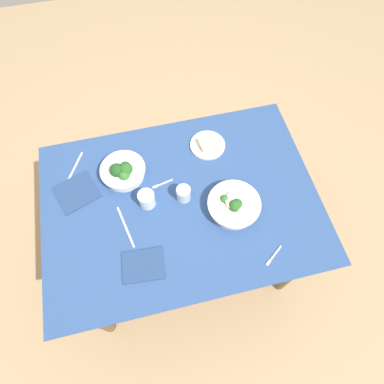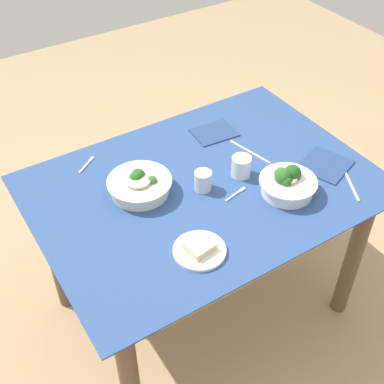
{
  "view_description": "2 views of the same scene",
  "coord_description": "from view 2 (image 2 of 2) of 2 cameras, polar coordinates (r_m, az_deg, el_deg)",
  "views": [
    {
      "loc": [
        -0.1,
        -0.67,
        2.15
      ],
      "look_at": [
        0.06,
        0.03,
        0.78
      ],
      "focal_mm": 30.72,
      "sensor_mm": 36.0,
      "label": 1
    },
    {
      "loc": [
        0.84,
        1.23,
        2.05
      ],
      "look_at": [
        0.07,
        0.03,
        0.78
      ],
      "focal_mm": 48.09,
      "sensor_mm": 36.0,
      "label": 2
    }
  ],
  "objects": [
    {
      "name": "fork_by_near_bowl",
      "position": [
        2.11,
        -11.57,
        3.04
      ],
      "size": [
        0.1,
        0.08,
        0.0
      ],
      "rotation": [
        0.0,
        0.0,
        3.77
      ],
      "color": "#B7B7BC",
      "rests_on": "dining_table"
    },
    {
      "name": "napkin_folded_lower",
      "position": [
        2.13,
        14.56,
        2.94
      ],
      "size": [
        0.23,
        0.23,
        0.01
      ],
      "primitive_type": "cube",
      "rotation": [
        0.0,
        0.0,
        0.35
      ],
      "color": "navy",
      "rests_on": "dining_table"
    },
    {
      "name": "bread_side_plate",
      "position": [
        1.72,
        0.84,
        -6.39
      ],
      "size": [
        0.18,
        0.18,
        0.04
      ],
      "color": "silver",
      "rests_on": "dining_table"
    },
    {
      "name": "table_knife_right",
      "position": [
        2.07,
        17.15,
        0.94
      ],
      "size": [
        0.1,
        0.19,
        0.0
      ],
      "primitive_type": "cube",
      "rotation": [
        0.0,
        0.0,
        1.08
      ],
      "color": "#B7B7BC",
      "rests_on": "dining_table"
    },
    {
      "name": "broccoli_bowl_near",
      "position": [
        1.93,
        -5.81,
        0.78
      ],
      "size": [
        0.24,
        0.24,
        0.09
      ],
      "color": "silver",
      "rests_on": "dining_table"
    },
    {
      "name": "napkin_folded_upper",
      "position": [
        2.24,
        2.48,
        6.6
      ],
      "size": [
        0.19,
        0.15,
        0.01
      ],
      "primitive_type": "cube",
      "rotation": [
        0.0,
        0.0,
        -0.08
      ],
      "color": "navy",
      "rests_on": "dining_table"
    },
    {
      "name": "water_glass_side",
      "position": [
        2.0,
        5.48,
        2.85
      ],
      "size": [
        0.08,
        0.08,
        0.08
      ],
      "primitive_type": "cylinder",
      "color": "silver",
      "rests_on": "dining_table"
    },
    {
      "name": "broccoli_bowl_far",
      "position": [
        1.95,
        10.52,
        0.96
      ],
      "size": [
        0.22,
        0.22,
        0.11
      ],
      "color": "white",
      "rests_on": "dining_table"
    },
    {
      "name": "fork_by_far_bowl",
      "position": [
        1.94,
        4.94,
        -0.17
      ],
      "size": [
        0.11,
        0.03,
        0.0
      ],
      "rotation": [
        0.0,
        0.0,
        3.35
      ],
      "color": "#B7B7BC",
      "rests_on": "dining_table"
    },
    {
      "name": "water_glass_center",
      "position": [
        1.93,
        1.23,
        1.27
      ],
      "size": [
        0.07,
        0.07,
        0.08
      ],
      "primitive_type": "cylinder",
      "color": "silver",
      "rests_on": "dining_table"
    },
    {
      "name": "ground_plane",
      "position": [
        2.54,
        1.1,
        -12.27
      ],
      "size": [
        6.0,
        6.0,
        0.0
      ],
      "primitive_type": "plane",
      "color": "tan"
    },
    {
      "name": "dining_table",
      "position": [
        2.05,
        1.33,
        -1.79
      ],
      "size": [
        1.29,
        0.93,
        0.76
      ],
      "color": "#2D4C84",
      "rests_on": "ground_plane"
    },
    {
      "name": "table_knife_left",
      "position": [
        2.14,
        6.44,
        4.45
      ],
      "size": [
        0.06,
        0.21,
        0.0
      ],
      "primitive_type": "cube",
      "rotation": [
        0.0,
        0.0,
        1.79
      ],
      "color": "#B7B7BC",
      "rests_on": "dining_table"
    }
  ]
}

